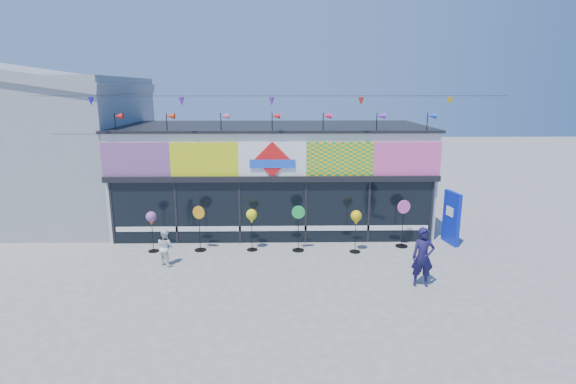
{
  "coord_description": "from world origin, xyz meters",
  "views": [
    {
      "loc": [
        0.27,
        -12.3,
        5.54
      ],
      "look_at": [
        0.53,
        2.0,
        2.24
      ],
      "focal_mm": 28.0,
      "sensor_mm": 36.0,
      "label": 1
    }
  ],
  "objects_px": {
    "spinner_1": "(199,227)",
    "adult_man": "(423,257)",
    "spinner_3": "(298,227)",
    "child": "(165,247)",
    "blue_sign": "(451,218)",
    "spinner_2": "(252,217)",
    "spinner_5": "(403,222)",
    "spinner_0": "(151,220)",
    "spinner_4": "(356,219)"
  },
  "relations": [
    {
      "from": "blue_sign",
      "to": "spinner_5",
      "type": "height_order",
      "value": "blue_sign"
    },
    {
      "from": "spinner_0",
      "to": "spinner_5",
      "type": "distance_m",
      "value": 8.79
    },
    {
      "from": "adult_man",
      "to": "spinner_2",
      "type": "bearing_deg",
      "value": 153.75
    },
    {
      "from": "spinner_5",
      "to": "adult_man",
      "type": "distance_m",
      "value": 3.28
    },
    {
      "from": "spinner_2",
      "to": "spinner_4",
      "type": "xyz_separation_m",
      "value": [
        3.58,
        -0.27,
        0.01
      ]
    },
    {
      "from": "spinner_2",
      "to": "spinner_5",
      "type": "height_order",
      "value": "spinner_5"
    },
    {
      "from": "spinner_3",
      "to": "child",
      "type": "relative_size",
      "value": 1.37
    },
    {
      "from": "spinner_2",
      "to": "spinner_3",
      "type": "height_order",
      "value": "spinner_3"
    },
    {
      "from": "spinner_1",
      "to": "adult_man",
      "type": "height_order",
      "value": "adult_man"
    },
    {
      "from": "spinner_4",
      "to": "spinner_0",
      "type": "bearing_deg",
      "value": 178.41
    },
    {
      "from": "spinner_1",
      "to": "spinner_3",
      "type": "height_order",
      "value": "spinner_3"
    },
    {
      "from": "blue_sign",
      "to": "child",
      "type": "xyz_separation_m",
      "value": [
        -9.89,
        -1.88,
        -0.38
      ]
    },
    {
      "from": "spinner_3",
      "to": "spinner_4",
      "type": "relative_size",
      "value": 1.09
    },
    {
      "from": "spinner_2",
      "to": "child",
      "type": "relative_size",
      "value": 1.25
    },
    {
      "from": "spinner_5",
      "to": "child",
      "type": "height_order",
      "value": "spinner_5"
    },
    {
      "from": "spinner_1",
      "to": "child",
      "type": "distance_m",
      "value": 1.58
    },
    {
      "from": "spinner_3",
      "to": "spinner_5",
      "type": "height_order",
      "value": "spinner_5"
    },
    {
      "from": "blue_sign",
      "to": "child",
      "type": "distance_m",
      "value": 10.07
    },
    {
      "from": "spinner_4",
      "to": "spinner_2",
      "type": "bearing_deg",
      "value": 175.77
    },
    {
      "from": "blue_sign",
      "to": "spinner_0",
      "type": "bearing_deg",
      "value": 173.52
    },
    {
      "from": "spinner_3",
      "to": "adult_man",
      "type": "height_order",
      "value": "adult_man"
    },
    {
      "from": "spinner_1",
      "to": "spinner_2",
      "type": "xyz_separation_m",
      "value": [
        1.81,
        0.0,
        0.34
      ]
    },
    {
      "from": "blue_sign",
      "to": "spinner_2",
      "type": "xyz_separation_m",
      "value": [
        -7.2,
        -0.59,
        0.22
      ]
    },
    {
      "from": "spinner_0",
      "to": "adult_man",
      "type": "xyz_separation_m",
      "value": [
        8.47,
        -2.93,
        -0.29
      ]
    },
    {
      "from": "spinner_5",
      "to": "spinner_3",
      "type": "bearing_deg",
      "value": -174.64
    },
    {
      "from": "spinner_4",
      "to": "adult_man",
      "type": "bearing_deg",
      "value": -61.97
    },
    {
      "from": "spinner_3",
      "to": "spinner_2",
      "type": "bearing_deg",
      "value": 176.78
    },
    {
      "from": "spinner_1",
      "to": "adult_man",
      "type": "xyz_separation_m",
      "value": [
        6.86,
        -3.0,
        0.01
      ]
    },
    {
      "from": "child",
      "to": "spinner_0",
      "type": "bearing_deg",
      "value": -23.85
    },
    {
      "from": "spinner_0",
      "to": "spinner_4",
      "type": "bearing_deg",
      "value": -1.59
    },
    {
      "from": "spinner_2",
      "to": "spinner_4",
      "type": "relative_size",
      "value": 0.99
    },
    {
      "from": "spinner_1",
      "to": "spinner_2",
      "type": "bearing_deg",
      "value": 0.14
    },
    {
      "from": "adult_man",
      "to": "child",
      "type": "distance_m",
      "value": 7.92
    },
    {
      "from": "blue_sign",
      "to": "spinner_3",
      "type": "height_order",
      "value": "blue_sign"
    },
    {
      "from": "spinner_1",
      "to": "spinner_5",
      "type": "xyz_separation_m",
      "value": [
        7.16,
        0.26,
        0.06
      ]
    },
    {
      "from": "spinner_4",
      "to": "spinner_3",
      "type": "bearing_deg",
      "value": 174.94
    },
    {
      "from": "spinner_1",
      "to": "spinner_3",
      "type": "relative_size",
      "value": 0.99
    },
    {
      "from": "blue_sign",
      "to": "spinner_0",
      "type": "height_order",
      "value": "blue_sign"
    },
    {
      "from": "spinner_1",
      "to": "spinner_5",
      "type": "distance_m",
      "value": 7.17
    },
    {
      "from": "spinner_0",
      "to": "spinner_5",
      "type": "bearing_deg",
      "value": 2.15
    },
    {
      "from": "adult_man",
      "to": "child",
      "type": "xyz_separation_m",
      "value": [
        -7.73,
        1.71,
        -0.27
      ]
    },
    {
      "from": "spinner_2",
      "to": "adult_man",
      "type": "relative_size",
      "value": 0.86
    },
    {
      "from": "spinner_3",
      "to": "spinner_5",
      "type": "distance_m",
      "value": 3.75
    },
    {
      "from": "spinner_1",
      "to": "spinner_5",
      "type": "bearing_deg",
      "value": 2.11
    },
    {
      "from": "spinner_0",
      "to": "adult_man",
      "type": "distance_m",
      "value": 8.97
    },
    {
      "from": "spinner_1",
      "to": "spinner_3",
      "type": "xyz_separation_m",
      "value": [
        3.43,
        -0.09,
        0.01
      ]
    },
    {
      "from": "blue_sign",
      "to": "spinner_1",
      "type": "height_order",
      "value": "blue_sign"
    },
    {
      "from": "spinner_2",
      "to": "spinner_0",
      "type": "bearing_deg",
      "value": -178.82
    },
    {
      "from": "spinner_1",
      "to": "spinner_4",
      "type": "relative_size",
      "value": 1.07
    },
    {
      "from": "spinner_3",
      "to": "adult_man",
      "type": "bearing_deg",
      "value": -40.37
    }
  ]
}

